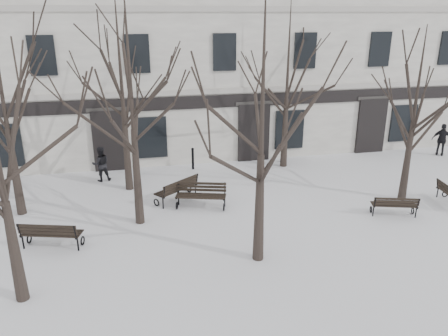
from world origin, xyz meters
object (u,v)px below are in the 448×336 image
object	(u,v)px
tree_2	(263,96)
bench_2	(395,205)
tree_3	(417,95)
bench_4	(177,188)
bench_1	(51,233)
tree_1	(130,79)
bench_3	(201,195)

from	to	relation	value
tree_2	bench_2	size ratio (longest dim) A/B	4.70
tree_3	bench_4	distance (m)	9.79
bench_1	bench_2	world-z (taller)	bench_1
tree_1	bench_2	distance (m)	10.45
bench_4	bench_2	bearing A→B (deg)	120.09
bench_3	tree_3	bearing A→B (deg)	9.74
tree_1	tree_2	bearing A→B (deg)	-43.57
tree_1	tree_3	bearing A→B (deg)	-0.85
tree_1	bench_4	world-z (taller)	tree_1
tree_2	bench_2	distance (m)	7.58
tree_1	bench_2	bearing A→B (deg)	-9.05
bench_4	bench_3	bearing A→B (deg)	97.16
bench_1	bench_2	size ratio (longest dim) A/B	1.17
bench_2	bench_4	world-z (taller)	bench_4
tree_1	tree_3	size ratio (longest dim) A/B	1.22
tree_3	bench_4	xyz separation A→B (m)	(-8.89, 1.79, -3.70)
bench_3	tree_2	bearing A→B (deg)	-58.66
bench_2	bench_4	distance (m)	8.28
bench_2	bench_3	xyz separation A→B (m)	(-6.86, 2.29, 0.08)
bench_1	bench_4	bearing A→B (deg)	-130.28
bench_3	bench_4	xyz separation A→B (m)	(-0.82, 0.82, -0.00)
tree_3	bench_4	bearing A→B (deg)	168.59
tree_2	bench_4	world-z (taller)	tree_2
tree_1	bench_4	bearing A→B (deg)	46.54
bench_1	bench_3	bearing A→B (deg)	-141.98
tree_3	tree_1	bearing A→B (deg)	179.15
tree_1	bench_4	xyz separation A→B (m)	(1.55, 1.64, -4.61)
tree_2	bench_1	distance (m)	7.97
bench_1	bench_3	distance (m)	5.58
tree_2	bench_2	xyz separation A→B (m)	(5.78, 1.81, -4.56)
bench_1	bench_4	xyz separation A→B (m)	(4.37, 2.88, 0.01)
tree_3	bench_1	size ratio (longest dim) A/B	3.40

